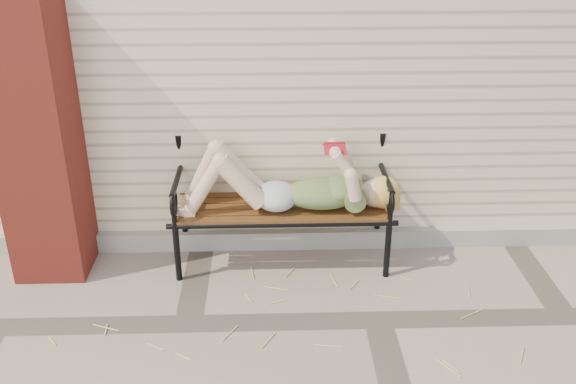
{
  "coord_description": "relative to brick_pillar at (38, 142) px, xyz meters",
  "views": [
    {
      "loc": [
        -0.7,
        -3.44,
        2.59
      ],
      "look_at": [
        -0.58,
        0.59,
        0.66
      ],
      "focal_mm": 40.0,
      "sensor_mm": 36.0,
      "label": 1
    }
  ],
  "objects": [
    {
      "name": "reading_woman",
      "position": [
        1.7,
        -0.02,
        -0.34
      ],
      "size": [
        1.62,
        0.37,
        0.51
      ],
      "color": "#0B3A4E",
      "rests_on": "ground"
    },
    {
      "name": "garden_bench",
      "position": [
        1.68,
        0.12,
        -0.38
      ],
      "size": [
        1.72,
        0.68,
        1.11
      ],
      "color": "black",
      "rests_on": "ground"
    },
    {
      "name": "foundation_strip",
      "position": [
        2.3,
        0.22,
        -0.93
      ],
      "size": [
        8.0,
        0.1,
        0.15
      ],
      "primitive_type": "cube",
      "color": "#9F998F",
      "rests_on": "ground"
    },
    {
      "name": "straw_scatter",
      "position": [
        1.58,
        -1.04,
        -0.99
      ],
      "size": [
        2.93,
        1.72,
        0.01
      ],
      "color": "#D7B869",
      "rests_on": "ground"
    },
    {
      "name": "ground",
      "position": [
        2.3,
        -0.75,
        -1.0
      ],
      "size": [
        80.0,
        80.0,
        0.0
      ],
      "primitive_type": "plane",
      "color": "gray",
      "rests_on": "ground"
    },
    {
      "name": "brick_pillar",
      "position": [
        0.0,
        0.0,
        0.0
      ],
      "size": [
        0.5,
        0.5,
        2.0
      ],
      "primitive_type": "cube",
      "color": "#9C2F23",
      "rests_on": "ground"
    },
    {
      "name": "house_wall",
      "position": [
        2.3,
        2.25,
        0.5
      ],
      "size": [
        8.0,
        4.0,
        3.0
      ],
      "primitive_type": "cube",
      "color": "beige",
      "rests_on": "ground"
    }
  ]
}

